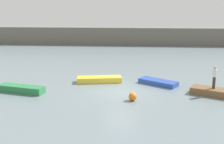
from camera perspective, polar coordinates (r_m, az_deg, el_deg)
ground_plane at (r=22.58m, az=1.55°, el=-3.85°), size 120.00×120.00×0.00m
embankment_wall at (r=46.45m, az=2.99°, el=7.00°), size 80.00×1.20×2.78m
rowboat_green at (r=23.38m, az=-17.42°, el=-3.20°), size 3.82×1.79×0.53m
rowboat_yellow at (r=25.11m, az=-2.51°, el=-1.47°), size 3.95×1.75×0.48m
rowboat_blue at (r=24.71m, az=9.08°, el=-2.00°), size 3.37×2.78×0.38m
rowboat_brown at (r=22.91m, az=19.29°, el=-3.71°), size 3.42×2.54×0.51m
person_white_shirt at (r=22.60m, az=19.53°, el=-0.77°), size 0.32×0.32×1.71m
mooring_buoy at (r=20.51m, az=4.09°, el=-4.85°), size 0.59×0.59×0.59m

